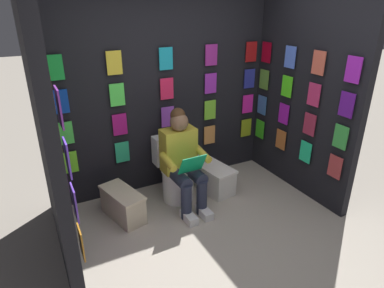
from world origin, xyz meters
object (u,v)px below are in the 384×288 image
object	(u,v)px
person_reading	(183,160)
comic_longbox_far	(123,204)
toilet	(175,173)
comic_longbox_near	(210,176)

from	to	relation	value
person_reading	comic_longbox_far	world-z (taller)	person_reading
toilet	comic_longbox_far	world-z (taller)	toilet
toilet	comic_longbox_near	xyz separation A→B (m)	(-0.49, 0.04, -0.15)
comic_longbox_far	person_reading	bearing A→B (deg)	158.53
person_reading	comic_longbox_near	world-z (taller)	person_reading
toilet	comic_longbox_far	size ratio (longest dim) A/B	1.20
comic_longbox_near	comic_longbox_far	bearing A→B (deg)	-4.28
toilet	person_reading	size ratio (longest dim) A/B	0.65
toilet	comic_longbox_far	distance (m)	0.75
toilet	person_reading	distance (m)	0.35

